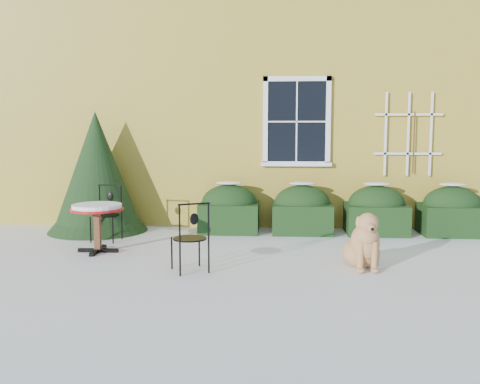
# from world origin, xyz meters

# --- Properties ---
(ground) EXTENTS (80.00, 80.00, 0.00)m
(ground) POSITION_xyz_m (0.00, 0.00, 0.00)
(ground) COLOR white
(ground) RESTS_ON ground
(house) EXTENTS (12.40, 8.40, 6.40)m
(house) POSITION_xyz_m (0.00, 7.00, 3.22)
(house) COLOR gold
(house) RESTS_ON ground
(hedge_row) EXTENTS (4.95, 0.80, 0.91)m
(hedge_row) POSITION_xyz_m (1.65, 2.55, 0.40)
(hedge_row) COLOR black
(hedge_row) RESTS_ON ground
(evergreen_shrub) EXTENTS (1.78, 1.78, 2.16)m
(evergreen_shrub) POSITION_xyz_m (-2.69, 2.47, 0.87)
(evergreen_shrub) COLOR black
(evergreen_shrub) RESTS_ON ground
(bistro_table) EXTENTS (0.78, 0.78, 0.73)m
(bistro_table) POSITION_xyz_m (-2.12, 0.79, 0.60)
(bistro_table) COLOR black
(bistro_table) RESTS_ON ground
(patio_chair_near) EXTENTS (0.54, 0.54, 0.91)m
(patio_chair_near) POSITION_xyz_m (-0.55, -0.23, 0.46)
(patio_chair_near) COLOR black
(patio_chair_near) RESTS_ON ground
(patio_chair_far) EXTENTS (0.45, 0.44, 0.92)m
(patio_chair_far) POSITION_xyz_m (-2.25, 1.65, 0.46)
(patio_chair_far) COLOR black
(patio_chair_far) RESTS_ON ground
(dog) EXTENTS (0.55, 0.89, 0.79)m
(dog) POSITION_xyz_m (1.70, 0.09, 0.32)
(dog) COLOR tan
(dog) RESTS_ON ground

